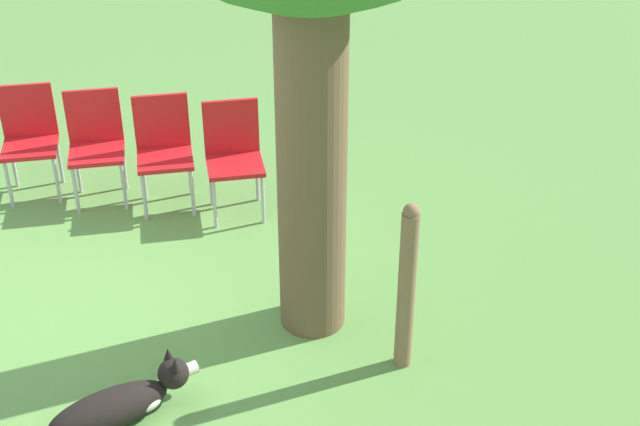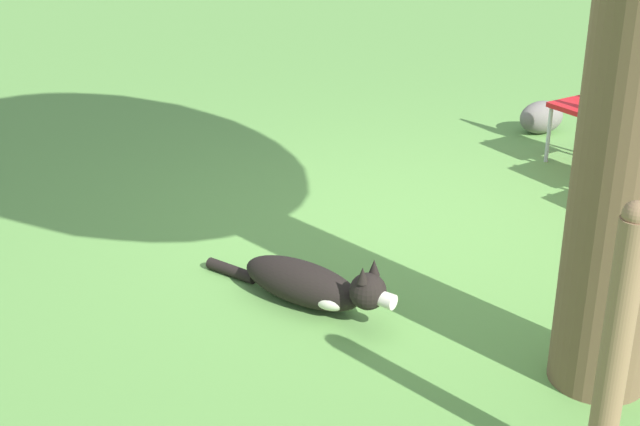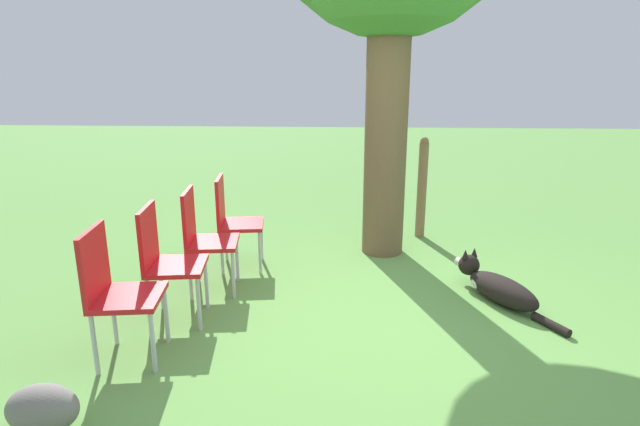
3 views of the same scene
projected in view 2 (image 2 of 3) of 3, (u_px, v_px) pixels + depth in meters
name	position (u px, v px, depth m)	size (l,w,h in m)	color
ground_plane	(444.00, 242.00, 5.40)	(30.00, 30.00, 0.00)	#609947
dog	(312.00, 285.00, 4.65)	(0.68, 1.10, 0.35)	black
fence_post	(615.00, 350.00, 3.20)	(0.11, 0.11, 1.18)	#846647
red_chair_0	(598.00, 94.00, 6.47)	(0.48, 0.49, 0.92)	red
red_chair_1	(640.00, 118.00, 5.95)	(0.48, 0.49, 0.92)	red
garden_rock	(541.00, 117.00, 7.26)	(0.39, 0.26, 0.27)	slate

